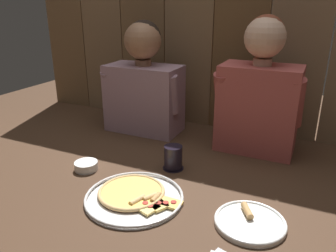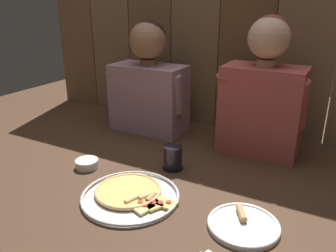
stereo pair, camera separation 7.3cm
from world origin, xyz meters
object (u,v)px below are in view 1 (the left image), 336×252
pizza_tray (135,195)px  diner_left (144,82)px  dipping_bowl (86,165)px  diner_right (259,92)px  drinking_glass (173,158)px  dinner_plate (250,222)px

pizza_tray → diner_left: diner_left is taller
dipping_bowl → diner_right: diner_right is taller
pizza_tray → drinking_glass: bearing=83.2°
dinner_plate → diner_left: (-0.69, 0.58, 0.25)m
dinner_plate → pizza_tray: bearing=-176.5°
dipping_bowl → diner_left: 0.56m
dinner_plate → drinking_glass: drinking_glass is taller
diner_right → diner_left: bearing=179.9°
dipping_bowl → pizza_tray: bearing=-18.8°
dinner_plate → dipping_bowl: 0.69m
drinking_glass → dipping_bowl: size_ratio=1.05×
diner_left → dipping_bowl: bearing=-89.7°
dinner_plate → diner_right: 0.64m
drinking_glass → dipping_bowl: (-0.32, -0.16, -0.03)m
dipping_bowl → drinking_glass: bearing=27.0°
pizza_tray → dinner_plate: (0.40, 0.02, -0.00)m
pizza_tray → dipping_bowl: 0.30m
drinking_glass → dipping_bowl: 0.36m
dinner_plate → dipping_bowl: (-0.69, 0.07, 0.01)m
dipping_bowl → diner_left: (-0.00, 0.50, 0.24)m
drinking_glass → pizza_tray: bearing=-96.8°
dinner_plate → diner_left: size_ratio=0.39×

